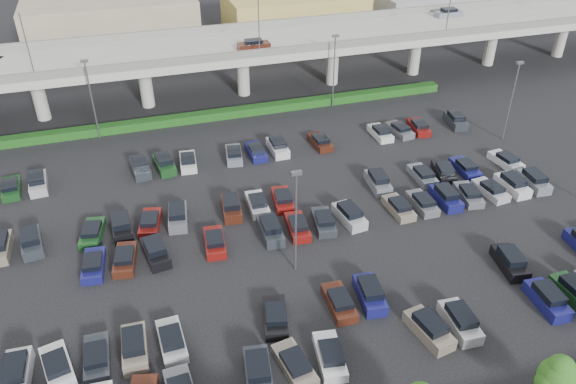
% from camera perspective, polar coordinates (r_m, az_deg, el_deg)
% --- Properties ---
extents(ground, '(280.00, 280.00, 0.00)m').
position_cam_1_polar(ground, '(56.93, -1.75, -2.85)').
color(ground, black).
extents(overpass, '(150.00, 13.00, 15.80)m').
position_cam_1_polar(overpass, '(81.81, -8.38, 13.87)').
color(overpass, '#9C9B93').
rests_on(overpass, ground).
extents(hedge, '(66.00, 1.60, 1.10)m').
position_cam_1_polar(hedge, '(77.82, -6.88, 7.84)').
color(hedge, '#163C11').
rests_on(hedge, ground).
extents(parked_cars, '(63.20, 41.71, 1.67)m').
position_cam_1_polar(parked_cars, '(53.31, -1.89, -4.86)').
color(parked_cars, '#292E35').
rests_on(parked_cars, ground).
extents(light_poles, '(66.90, 48.38, 10.30)m').
position_cam_1_polar(light_poles, '(54.43, -6.62, 2.91)').
color(light_poles, '#55565B').
rests_on(light_poles, ground).
extents(distant_buildings, '(138.00, 24.00, 9.00)m').
position_cam_1_polar(distant_buildings, '(113.07, -4.51, 17.74)').
color(distant_buildings, gray).
rests_on(distant_buildings, ground).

